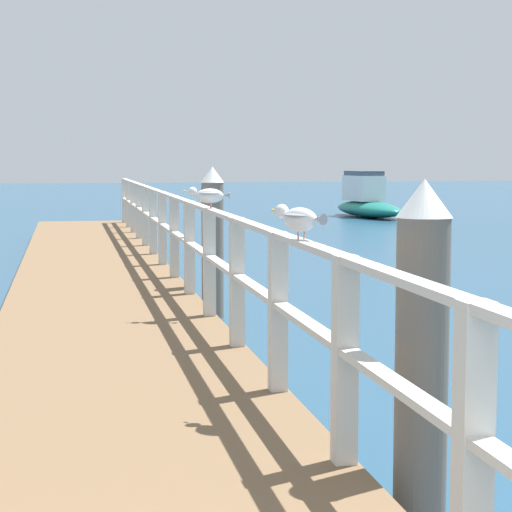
% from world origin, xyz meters
% --- Properties ---
extents(pier_deck, '(2.22, 24.61, 0.41)m').
position_xyz_m(pier_deck, '(0.00, 12.30, 0.20)').
color(pier_deck, brown).
rests_on(pier_deck, ground_plane).
extents(pier_railing, '(0.12, 23.13, 1.11)m').
position_xyz_m(pier_railing, '(1.03, 12.30, 1.09)').
color(pier_railing, beige).
rests_on(pier_railing, pier_deck).
extents(dock_piling_near, '(0.29, 0.29, 1.92)m').
position_xyz_m(dock_piling_near, '(1.41, 3.96, 0.97)').
color(dock_piling_near, '#6B6056').
rests_on(dock_piling_near, ground_plane).
extents(dock_piling_far, '(0.29, 0.29, 1.92)m').
position_xyz_m(dock_piling_far, '(1.41, 11.32, 0.97)').
color(dock_piling_far, '#6B6056').
rests_on(dock_piling_far, ground_plane).
extents(seagull_foreground, '(0.27, 0.44, 0.21)m').
position_xyz_m(seagull_foreground, '(1.03, 5.10, 1.65)').
color(seagull_foreground, white).
rests_on(seagull_foreground, pier_railing).
extents(seagull_background, '(0.47, 0.23, 0.21)m').
position_xyz_m(seagull_background, '(1.02, 8.96, 1.65)').
color(seagull_background, white).
rests_on(seagull_background, pier_railing).
extents(boat_3, '(1.89, 4.55, 1.58)m').
position_xyz_m(boat_3, '(9.81, 31.30, 0.52)').
color(boat_3, '#197266').
rests_on(boat_3, ground_plane).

